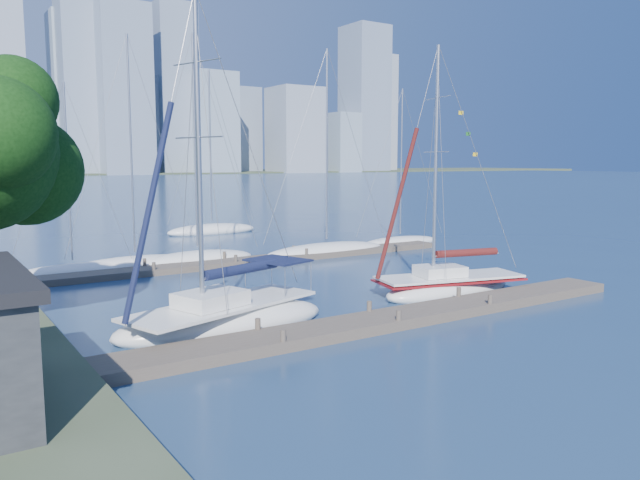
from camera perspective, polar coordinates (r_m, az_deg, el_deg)
ground at (r=24.53m, az=5.81°, el=-7.80°), size 700.00×700.00×0.00m
near_dock at (r=24.48m, az=5.82°, el=-7.34°), size 26.00×2.00×0.40m
far_dock at (r=38.82m, az=-6.89°, el=-1.97°), size 30.00×1.80×0.36m
sailboat_navy at (r=23.91m, az=-8.87°, el=-5.82°), size 8.94×5.24×12.83m
sailboat_maroon at (r=30.53m, az=11.74°, el=-3.03°), size 7.98×4.23×12.11m
bg_boat_0 at (r=37.57m, az=-21.65°, el=-2.66°), size 6.65×3.74×10.89m
bg_boat_1 at (r=38.81m, az=-16.53°, el=-2.10°), size 8.12×2.47×13.90m
bg_boat_2 at (r=39.55m, az=-11.10°, el=-1.71°), size 7.77×4.98×14.30m
bg_boat_3 at (r=42.44m, az=0.62°, el=-0.99°), size 9.59×3.06×14.05m
bg_boat_5 at (r=47.85m, az=7.33°, el=-0.18°), size 7.54×3.46×11.97m
bg_boat_7 at (r=55.99m, az=-9.84°, el=0.92°), size 8.35×2.92×14.55m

